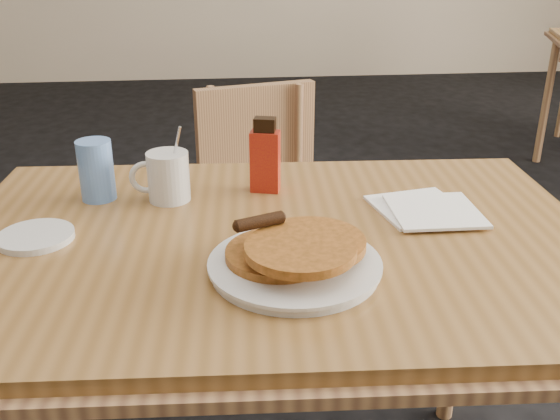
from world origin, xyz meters
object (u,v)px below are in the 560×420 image
object	(u,v)px
blue_tumbler	(96,170)
coffee_mug	(167,176)
pancake_plate	(295,258)
syrup_bottle	(265,158)
chair_main_far	(259,200)
main_table	(274,255)

from	to	relation	value
blue_tumbler	coffee_mug	bearing A→B (deg)	-8.37
pancake_plate	syrup_bottle	xyz separation A→B (m)	(-0.02, 0.35, 0.05)
chair_main_far	coffee_mug	size ratio (longest dim) A/B	5.24
main_table	coffee_mug	world-z (taller)	coffee_mug
coffee_mug	syrup_bottle	size ratio (longest dim) A/B	1.00
main_table	chair_main_far	xyz separation A→B (m)	(0.02, 0.76, -0.21)
coffee_mug	main_table	bearing A→B (deg)	-64.29
main_table	blue_tumbler	bearing A→B (deg)	149.07
syrup_bottle	blue_tumbler	world-z (taller)	syrup_bottle
main_table	blue_tumbler	world-z (taller)	blue_tumbler
pancake_plate	coffee_mug	xyz separation A→B (m)	(-0.22, 0.32, 0.03)
pancake_plate	coffee_mug	world-z (taller)	coffee_mug
coffee_mug	syrup_bottle	bearing A→B (deg)	-12.92
main_table	syrup_bottle	distance (m)	0.25
syrup_bottle	blue_tumbler	xyz separation A→B (m)	(-0.35, -0.01, -0.01)
pancake_plate	blue_tumbler	bearing A→B (deg)	136.78
chair_main_far	pancake_plate	xyz separation A→B (m)	(-0.00, -0.90, 0.28)
syrup_bottle	pancake_plate	bearing A→B (deg)	-72.85
blue_tumbler	syrup_bottle	bearing A→B (deg)	1.69
main_table	coffee_mug	size ratio (longest dim) A/B	7.90
syrup_bottle	blue_tumbler	distance (m)	0.35
pancake_plate	blue_tumbler	distance (m)	0.50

